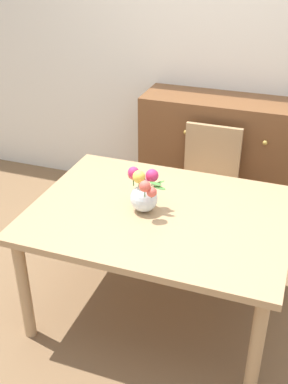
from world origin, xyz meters
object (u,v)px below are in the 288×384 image
(dining_table, at_px, (160,223))
(chair_far, at_px, (208,178))
(flower_vase, at_px, (144,192))
(dresser, at_px, (227,158))

(dining_table, bearing_deg, chair_far, 84.60)
(dining_table, distance_m, flower_vase, 0.22)
(dining_table, relative_size, flower_vase, 5.81)
(dining_table, xyz_separation_m, chair_far, (0.09, 0.90, -0.14))
(flower_vase, bearing_deg, dresser, 79.78)
(dining_table, relative_size, chair_far, 1.64)
(chair_far, xyz_separation_m, dresser, (0.06, 0.43, -0.02))
(dresser, height_order, flower_vase, dresser)
(chair_far, height_order, dresser, dresser)
(chair_far, xyz_separation_m, flower_vase, (-0.18, -0.92, 0.34))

